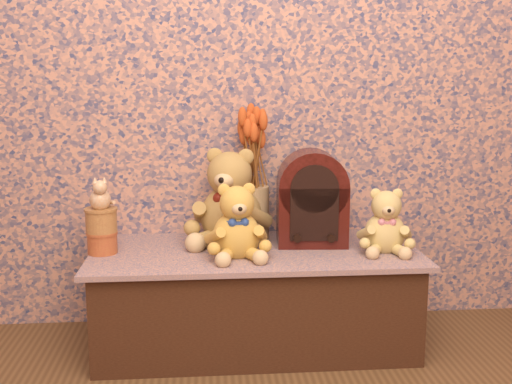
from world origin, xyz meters
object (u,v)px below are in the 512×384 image
teddy_small (385,217)px  cat_figurine (100,192)px  teddy_medium (236,217)px  ceramic_vase (253,212)px  cathedral_radio (312,197)px  biscuit_tin_lower (102,243)px  teddy_large (231,192)px

teddy_small → cat_figurine: size_ratio=2.06×
teddy_medium → ceramic_vase: 0.28m
ceramic_vase → cat_figurine: bearing=-163.0°
cathedral_radio → teddy_small: bearing=-23.1°
cathedral_radio → ceramic_vase: size_ratio=1.73×
ceramic_vase → biscuit_tin_lower: size_ratio=1.95×
teddy_small → biscuit_tin_lower: (-1.10, 0.06, -0.09)m
cathedral_radio → biscuit_tin_lower: size_ratio=3.37×
biscuit_tin_lower → teddy_small: bearing=-3.1°
cathedral_radio → cat_figurine: size_ratio=2.95×
teddy_small → teddy_large: bearing=170.4°
cathedral_radio → ceramic_vase: bearing=159.3°
cat_figurine → teddy_medium: bearing=-19.9°
teddy_medium → cathedral_radio: size_ratio=0.79×
teddy_large → ceramic_vase: 0.15m
biscuit_tin_lower → cat_figurine: 0.20m
biscuit_tin_lower → cat_figurine: bearing=0.0°
teddy_medium → cat_figurine: (-0.52, 0.08, 0.09)m
cat_figurine → biscuit_tin_lower: bearing=0.0°
teddy_large → cat_figurine: teddy_large is taller
teddy_small → ceramic_vase: 0.55m
teddy_small → ceramic_vase: teddy_small is taller
teddy_small → ceramic_vase: (-0.50, 0.24, -0.02)m
teddy_large → biscuit_tin_lower: bearing=-146.2°
cathedral_radio → ceramic_vase: cathedral_radio is taller
teddy_medium → teddy_small: bearing=-3.7°
teddy_small → teddy_medium: bearing=-170.2°
teddy_small → cat_figurine: 1.10m
teddy_medium → ceramic_vase: bearing=66.4°
teddy_medium → biscuit_tin_lower: bearing=165.4°
teddy_small → biscuit_tin_lower: size_ratio=2.35×
biscuit_tin_lower → cat_figurine: (0.00, 0.00, 0.20)m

